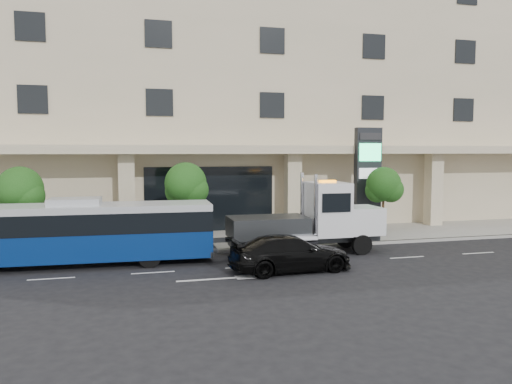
{
  "coord_description": "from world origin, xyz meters",
  "views": [
    {
      "loc": [
        -5.0,
        -22.55,
        5.09
      ],
      "look_at": [
        1.39,
        2.0,
        3.02
      ],
      "focal_mm": 35.0,
      "sensor_mm": 36.0,
      "label": 1
    }
  ],
  "objects_px": {
    "city_bus": "(76,232)",
    "tow_truck": "(313,221)",
    "signage_pylon": "(368,179)",
    "black_sedan": "(290,253)"
  },
  "relations": [
    {
      "from": "city_bus",
      "to": "tow_truck",
      "type": "distance_m",
      "value": 11.19
    },
    {
      "from": "tow_truck",
      "to": "city_bus",
      "type": "bearing_deg",
      "value": -179.51
    },
    {
      "from": "city_bus",
      "to": "signage_pylon",
      "type": "relative_size",
      "value": 1.89
    },
    {
      "from": "city_bus",
      "to": "black_sedan",
      "type": "relative_size",
      "value": 2.28
    },
    {
      "from": "city_bus",
      "to": "black_sedan",
      "type": "height_order",
      "value": "city_bus"
    },
    {
      "from": "tow_truck",
      "to": "signage_pylon",
      "type": "distance_m",
      "value": 7.25
    },
    {
      "from": "city_bus",
      "to": "black_sedan",
      "type": "distance_m",
      "value": 9.55
    },
    {
      "from": "black_sedan",
      "to": "signage_pylon",
      "type": "distance_m",
      "value": 11.26
    },
    {
      "from": "city_bus",
      "to": "tow_truck",
      "type": "bearing_deg",
      "value": 2.11
    },
    {
      "from": "black_sedan",
      "to": "signage_pylon",
      "type": "xyz_separation_m",
      "value": [
        7.6,
        7.88,
        2.62
      ]
    }
  ]
}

